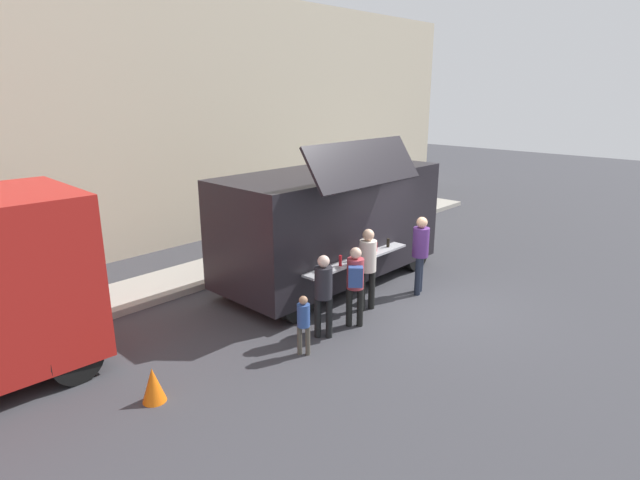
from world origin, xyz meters
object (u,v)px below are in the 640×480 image
traffic_cone_orange (153,385)px  trash_bin (357,217)px  food_truck_main (331,222)px  customer_extra_browsing (420,248)px  customer_rear_waiting (323,289)px  customer_front_ordering (367,263)px  child_near_queue (304,320)px  customer_mid_with_backpack (355,279)px

traffic_cone_orange → trash_bin: trash_bin is taller
food_truck_main → trash_bin: food_truck_main is taller
traffic_cone_orange → customer_extra_browsing: bearing=-5.2°
customer_rear_waiting → customer_extra_browsing: 3.12m
traffic_cone_orange → trash_bin: size_ratio=0.53×
trash_bin → food_truck_main: bearing=-149.4°
customer_front_ordering → customer_rear_waiting: 1.58m
trash_bin → customer_front_ordering: bearing=-139.6°
traffic_cone_orange → customer_extra_browsing: size_ratio=0.31×
food_truck_main → trash_bin: size_ratio=5.53×
traffic_cone_orange → customer_rear_waiting: size_ratio=0.34×
child_near_queue → trash_bin: bearing=-2.2°
traffic_cone_orange → customer_mid_with_backpack: size_ratio=0.34×
customer_mid_with_backpack → child_near_queue: (-1.47, -0.04, -0.33)m
customer_rear_waiting → customer_extra_browsing: size_ratio=0.90×
food_truck_main → customer_mid_with_backpack: 2.60m
food_truck_main → trash_bin: bearing=31.3°
traffic_cone_orange → customer_front_ordering: (4.84, -0.27, 0.78)m
customer_front_ordering → customer_extra_browsing: size_ratio=0.98×
trash_bin → customer_rear_waiting: 7.52m
trash_bin → customer_mid_with_backpack: bearing=-141.7°
customer_front_ordering → customer_extra_browsing: 1.59m
customer_front_ordering → customer_mid_with_backpack: size_ratio=1.09×
customer_mid_with_backpack → food_truck_main: bearing=11.9°
trash_bin → child_near_queue: 8.22m
customer_front_ordering → child_near_queue: customer_front_ordering is taller
trash_bin → customer_extra_browsing: (-3.12, -4.30, 0.56)m
food_truck_main → traffic_cone_orange: food_truck_main is taller
customer_rear_waiting → customer_extra_browsing: (3.12, -0.12, 0.10)m
child_near_queue → customer_rear_waiting: bearing=-19.5°
trash_bin → customer_rear_waiting: size_ratio=0.63×
trash_bin → customer_mid_with_backpack: size_ratio=0.63×
traffic_cone_orange → child_near_queue: child_near_queue is taller
traffic_cone_orange → customer_mid_with_backpack: bearing=-8.7°
traffic_cone_orange → customer_mid_with_backpack: (4.03, -0.61, 0.72)m
traffic_cone_orange → customer_mid_with_backpack: customer_mid_with_backpack is taller
trash_bin → customer_rear_waiting: (-6.24, -4.18, 0.46)m
food_truck_main → customer_rear_waiting: 3.02m
customer_front_ordering → customer_rear_waiting: bearing=120.5°
food_truck_main → child_near_queue: 3.76m
food_truck_main → customer_extra_browsing: food_truck_main is taller
traffic_cone_orange → trash_bin: (9.51, 3.72, 0.24)m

